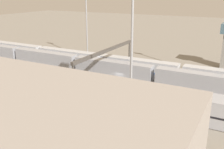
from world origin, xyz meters
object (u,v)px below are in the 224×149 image
object	(u,v)px
train_on_track_5	(50,80)
light_mast_2	(86,3)
train_on_track_1	(138,68)
train_on_track_2	(112,70)
train_on_track_4	(89,81)
light_mast_1	(132,19)
signal_gantry	(106,54)

from	to	relation	value
train_on_track_5	light_mast_2	bearing A→B (deg)	-74.46
train_on_track_1	train_on_track_2	size ratio (longest dim) A/B	1.00
train_on_track_1	train_on_track_4	bearing A→B (deg)	65.64
train_on_track_5	light_mast_1	bearing A→B (deg)	173.02
light_mast_1	light_mast_2	size ratio (longest dim) A/B	0.94
train_on_track_4	light_mast_2	distance (m)	33.16
train_on_track_1	light_mast_2	bearing A→B (deg)	-20.42
light_mast_1	train_on_track_2	bearing A→B (deg)	-52.75
train_on_track_4	train_on_track_2	bearing A→B (deg)	-97.61
train_on_track_4	train_on_track_2	xyz separation A→B (m)	(-1.34, -10.00, 0.55)
train_on_track_5	signal_gantry	xyz separation A→B (m)	(-8.62, -12.50, 4.97)
train_on_track_5	train_on_track_2	distance (m)	17.55
train_on_track_1	train_on_track_2	bearing A→B (deg)	42.51
light_mast_1	light_mast_2	distance (m)	43.61
light_mast_2	light_mast_1	bearing A→B (deg)	134.43
train_on_track_5	signal_gantry	bearing A→B (deg)	-124.58
train_on_track_1	light_mast_1	distance (m)	28.96
train_on_track_5	signal_gantry	distance (m)	15.97
train_on_track_5	light_mast_2	distance (m)	34.01
train_on_track_4	train_on_track_2	size ratio (longest dim) A/B	1.16
train_on_track_4	signal_gantry	xyz separation A→B (m)	(-0.84, -7.50, 5.49)
train_on_track_5	light_mast_1	size ratio (longest dim) A/B	3.24
train_on_track_2	train_on_track_1	bearing A→B (deg)	-137.49
light_mast_2	signal_gantry	bearing A→B (deg)	136.14
train_on_track_2	signal_gantry	distance (m)	5.55
train_on_track_1	signal_gantry	bearing A→B (deg)	51.55
light_mast_2	signal_gantry	distance (m)	25.87
train_on_track_2	light_mast_2	xyz separation A→B (m)	(17.00, -13.36, 16.99)
train_on_track_2	train_on_track_4	bearing A→B (deg)	82.39
signal_gantry	train_on_track_4	bearing A→B (deg)	83.64
train_on_track_1	light_mast_2	xyz separation A→B (m)	(22.46, -8.36, 17.02)
light_mast_1	signal_gantry	size ratio (longest dim) A/B	0.98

